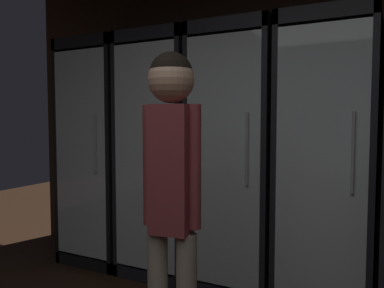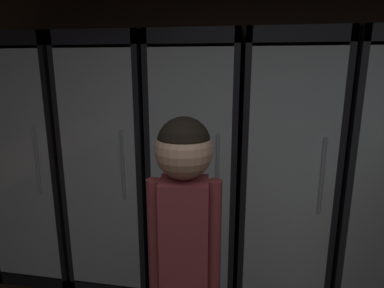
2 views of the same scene
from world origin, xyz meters
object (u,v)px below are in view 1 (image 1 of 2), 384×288
at_px(cooler_far_left, 104,154).
at_px(cooler_center, 238,161).
at_px(cooler_left, 165,157).
at_px(shopper_far, 171,181).
at_px(cooler_right, 327,165).

xyz_separation_m(cooler_far_left, cooler_center, (1.34, -0.00, 0.00)).
bearing_deg(cooler_left, cooler_center, 0.01).
bearing_deg(cooler_left, shopper_far, -57.46).
bearing_deg(cooler_right, cooler_left, 180.00).
relative_size(cooler_left, shopper_far, 1.25).
bearing_deg(cooler_left, cooler_far_left, 179.93).
bearing_deg(cooler_center, cooler_left, -179.99).
xyz_separation_m(cooler_right, shopper_far, (-0.51, -1.30, 0.03)).
xyz_separation_m(cooler_center, shopper_far, (0.16, -1.30, 0.04)).
distance_m(cooler_far_left, cooler_right, 2.01).
height_order(cooler_far_left, cooler_left, same).
distance_m(cooler_center, shopper_far, 1.31).
height_order(cooler_far_left, cooler_center, same).
xyz_separation_m(cooler_far_left, cooler_right, (2.01, -0.00, 0.01)).
relative_size(cooler_right, shopper_far, 1.25).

